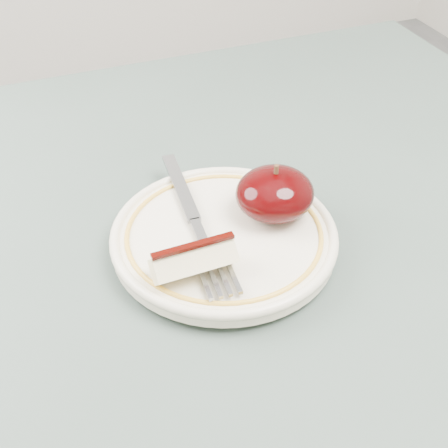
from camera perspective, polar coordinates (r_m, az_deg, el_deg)
name	(u,v)px	position (r m, az deg, el deg)	size (l,w,h in m)	color
table	(230,371)	(0.57, 0.51, -13.32)	(0.90, 0.90, 0.75)	brown
plate	(224,236)	(0.54, 0.00, -1.15)	(0.20, 0.20, 0.02)	#EDE3C6
apple_half	(275,193)	(0.55, 4.66, 2.80)	(0.07, 0.07, 0.05)	black
apple_wedge	(194,260)	(0.49, -2.79, -3.34)	(0.07, 0.03, 0.03)	#FFEEBB
fork	(195,221)	(0.54, -2.67, 0.24)	(0.04, 0.20, 0.00)	gray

